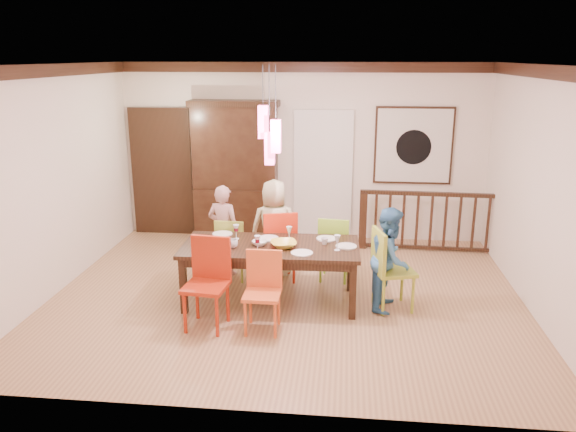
# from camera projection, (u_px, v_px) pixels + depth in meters

# --- Properties ---
(floor) EXTENTS (6.00, 6.00, 0.00)m
(floor) POSITION_uv_depth(u_px,v_px,m) (286.00, 295.00, 7.30)
(floor) COLOR #A1744E
(floor) RESTS_ON ground
(ceiling) EXTENTS (6.00, 6.00, 0.00)m
(ceiling) POSITION_uv_depth(u_px,v_px,m) (286.00, 64.00, 6.50)
(ceiling) COLOR white
(ceiling) RESTS_ON wall_back
(wall_back) EXTENTS (6.00, 0.00, 6.00)m
(wall_back) POSITION_uv_depth(u_px,v_px,m) (302.00, 153.00, 9.29)
(wall_back) COLOR silver
(wall_back) RESTS_ON floor
(wall_left) EXTENTS (0.00, 5.00, 5.00)m
(wall_left) POSITION_uv_depth(u_px,v_px,m) (54.00, 181.00, 7.20)
(wall_left) COLOR silver
(wall_left) RESTS_ON floor
(wall_right) EXTENTS (0.00, 5.00, 5.00)m
(wall_right) POSITION_uv_depth(u_px,v_px,m) (539.00, 192.00, 6.60)
(wall_right) COLOR silver
(wall_right) RESTS_ON floor
(crown_molding) EXTENTS (6.00, 5.00, 0.16)m
(crown_molding) POSITION_uv_depth(u_px,v_px,m) (286.00, 71.00, 6.52)
(crown_molding) COLOR black
(crown_molding) RESTS_ON wall_back
(panel_door) EXTENTS (1.04, 0.07, 2.24)m
(panel_door) POSITION_uv_depth(u_px,v_px,m) (162.00, 174.00, 9.59)
(panel_door) COLOR black
(panel_door) RESTS_ON wall_back
(white_doorway) EXTENTS (0.97, 0.05, 2.22)m
(white_doorway) POSITION_uv_depth(u_px,v_px,m) (323.00, 177.00, 9.33)
(white_doorway) COLOR silver
(white_doorway) RESTS_ON wall_back
(painting) EXTENTS (1.25, 0.06, 1.25)m
(painting) POSITION_uv_depth(u_px,v_px,m) (414.00, 146.00, 9.03)
(painting) COLOR black
(painting) RESTS_ON wall_back
(pendant_cluster) EXTENTS (0.27, 0.21, 1.14)m
(pendant_cluster) POSITION_uv_depth(u_px,v_px,m) (270.00, 135.00, 6.54)
(pendant_cluster) COLOR #E94681
(pendant_cluster) RESTS_ON ceiling
(dining_table) EXTENTS (2.20, 1.04, 0.75)m
(dining_table) POSITION_uv_depth(u_px,v_px,m) (271.00, 251.00, 6.93)
(dining_table) COLOR black
(dining_table) RESTS_ON floor
(chair_far_left) EXTENTS (0.42, 0.42, 0.88)m
(chair_far_left) POSITION_uv_depth(u_px,v_px,m) (233.00, 244.00, 7.72)
(chair_far_left) COLOR #98AB36
(chair_far_left) RESTS_ON floor
(chair_far_mid) EXTENTS (0.56, 0.56, 1.01)m
(chair_far_mid) POSITION_uv_depth(u_px,v_px,m) (278.00, 240.00, 7.66)
(chair_far_mid) COLOR red
(chair_far_mid) RESTS_ON floor
(chair_far_right) EXTENTS (0.46, 0.46, 0.92)m
(chair_far_right) POSITION_uv_depth(u_px,v_px,m) (335.00, 243.00, 7.68)
(chair_far_right) COLOR #8DC92D
(chair_far_right) RESTS_ON floor
(chair_near_left) EXTENTS (0.51, 0.51, 1.03)m
(chair_near_left) POSITION_uv_depth(u_px,v_px,m) (205.00, 279.00, 6.27)
(chair_near_left) COLOR #A8250E
(chair_near_left) RESTS_ON floor
(chair_near_mid) EXTENTS (0.41, 0.41, 0.90)m
(chair_near_mid) POSITION_uv_depth(u_px,v_px,m) (262.00, 288.00, 6.22)
(chair_near_mid) COLOR #DB5826
(chair_near_mid) RESTS_ON floor
(chair_end_right) EXTENTS (0.56, 0.56, 1.01)m
(chair_end_right) POSITION_uv_depth(u_px,v_px,m) (394.00, 264.00, 6.77)
(chair_end_right) COLOR #A0B230
(chair_end_right) RESTS_ON floor
(china_hutch) EXTENTS (1.46, 0.46, 2.31)m
(china_hutch) POSITION_uv_depth(u_px,v_px,m) (236.00, 171.00, 9.28)
(china_hutch) COLOR black
(china_hutch) RESTS_ON floor
(balustrade) EXTENTS (2.25, 0.17, 0.96)m
(balustrade) POSITION_uv_depth(u_px,v_px,m) (431.00, 221.00, 8.82)
(balustrade) COLOR black
(balustrade) RESTS_ON floor
(person_far_left) EXTENTS (0.53, 0.42, 1.29)m
(person_far_left) POSITION_uv_depth(u_px,v_px,m) (224.00, 230.00, 7.86)
(person_far_left) COLOR beige
(person_far_left) RESTS_ON floor
(person_far_mid) EXTENTS (0.74, 0.55, 1.37)m
(person_far_mid) POSITION_uv_depth(u_px,v_px,m) (274.00, 228.00, 7.80)
(person_far_mid) COLOR beige
(person_far_mid) RESTS_ON floor
(person_end_right) EXTENTS (0.61, 0.71, 1.27)m
(person_end_right) POSITION_uv_depth(u_px,v_px,m) (390.00, 259.00, 6.77)
(person_end_right) COLOR teal
(person_end_right) RESTS_ON floor
(serving_bowl) EXTENTS (0.39, 0.39, 0.08)m
(serving_bowl) POSITION_uv_depth(u_px,v_px,m) (284.00, 244.00, 6.82)
(serving_bowl) COLOR gold
(serving_bowl) RESTS_ON dining_table
(small_bowl) EXTENTS (0.23, 0.23, 0.06)m
(small_bowl) POSITION_uv_depth(u_px,v_px,m) (260.00, 243.00, 6.89)
(small_bowl) COLOR white
(small_bowl) RESTS_ON dining_table
(cup_left) EXTENTS (0.13, 0.13, 0.11)m
(cup_left) POSITION_uv_depth(u_px,v_px,m) (232.00, 244.00, 6.80)
(cup_left) COLOR silver
(cup_left) RESTS_ON dining_table
(cup_right) EXTENTS (0.12, 0.12, 0.08)m
(cup_right) POSITION_uv_depth(u_px,v_px,m) (325.00, 241.00, 6.92)
(cup_right) COLOR silver
(cup_right) RESTS_ON dining_table
(plate_far_left) EXTENTS (0.26, 0.26, 0.01)m
(plate_far_left) POSITION_uv_depth(u_px,v_px,m) (222.00, 234.00, 7.32)
(plate_far_left) COLOR white
(plate_far_left) RESTS_ON dining_table
(plate_far_mid) EXTENTS (0.26, 0.26, 0.01)m
(plate_far_mid) POSITION_uv_depth(u_px,v_px,m) (268.00, 238.00, 7.15)
(plate_far_mid) COLOR white
(plate_far_mid) RESTS_ON dining_table
(plate_far_right) EXTENTS (0.26, 0.26, 0.01)m
(plate_far_right) POSITION_uv_depth(u_px,v_px,m) (327.00, 239.00, 7.13)
(plate_far_right) COLOR white
(plate_far_right) RESTS_ON dining_table
(plate_near_left) EXTENTS (0.26, 0.26, 0.01)m
(plate_near_left) POSITION_uv_depth(u_px,v_px,m) (207.00, 249.00, 6.75)
(plate_near_left) COLOR white
(plate_near_left) RESTS_ON dining_table
(plate_near_mid) EXTENTS (0.26, 0.26, 0.01)m
(plate_near_mid) POSITION_uv_depth(u_px,v_px,m) (302.00, 253.00, 6.61)
(plate_near_mid) COLOR white
(plate_near_mid) RESTS_ON dining_table
(plate_end_right) EXTENTS (0.26, 0.26, 0.01)m
(plate_end_right) POSITION_uv_depth(u_px,v_px,m) (346.00, 246.00, 6.84)
(plate_end_right) COLOR white
(plate_end_right) RESTS_ON dining_table
(wine_glass_a) EXTENTS (0.08, 0.08, 0.19)m
(wine_glass_a) POSITION_uv_depth(u_px,v_px,m) (236.00, 232.00, 7.11)
(wine_glass_a) COLOR #590C19
(wine_glass_a) RESTS_ON dining_table
(wine_glass_b) EXTENTS (0.08, 0.08, 0.19)m
(wine_glass_b) POSITION_uv_depth(u_px,v_px,m) (289.00, 234.00, 7.03)
(wine_glass_b) COLOR silver
(wine_glass_b) RESTS_ON dining_table
(wine_glass_c) EXTENTS (0.08, 0.08, 0.19)m
(wine_glass_c) POSITION_uv_depth(u_px,v_px,m) (257.00, 243.00, 6.68)
(wine_glass_c) COLOR #590C19
(wine_glass_c) RESTS_ON dining_table
(wine_glass_d) EXTENTS (0.08, 0.08, 0.19)m
(wine_glass_d) POSITION_uv_depth(u_px,v_px,m) (337.00, 243.00, 6.70)
(wine_glass_d) COLOR silver
(wine_glass_d) RESTS_ON dining_table
(napkin) EXTENTS (0.18, 0.14, 0.01)m
(napkin) POSITION_uv_depth(u_px,v_px,m) (257.00, 255.00, 6.55)
(napkin) COLOR #D83359
(napkin) RESTS_ON dining_table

